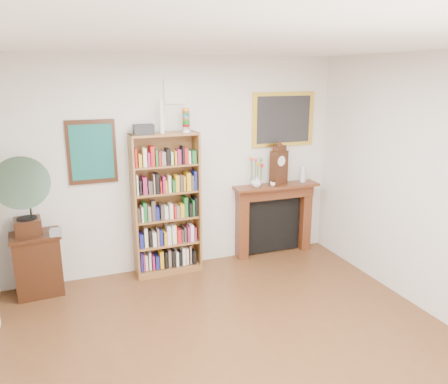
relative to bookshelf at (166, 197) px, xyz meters
name	(u,v)px	position (x,y,z in m)	size (l,w,h in m)	color
room	(256,225)	(0.19, -2.33, 0.36)	(4.51, 5.01, 2.81)	#56321A
teal_poster	(92,152)	(-0.86, 0.15, 0.61)	(0.58, 0.04, 0.78)	black
small_picture	(175,92)	(0.19, 0.15, 1.31)	(0.26, 0.04, 0.30)	white
gilt_painting	(283,119)	(1.74, 0.15, 0.91)	(0.95, 0.04, 0.75)	gold
bookshelf	(166,197)	(0.00, 0.00, 0.00)	(0.86, 0.32, 2.14)	brown
side_cabinet	(38,264)	(-1.59, -0.05, -0.66)	(0.56, 0.41, 0.76)	black
fireplace	(274,213)	(1.60, 0.08, -0.43)	(1.25, 0.33, 1.05)	#4A1F11
gramophone	(22,192)	(-1.65, -0.17, 0.27)	(0.65, 0.78, 0.96)	black
cd_stack	(56,232)	(-1.35, -0.19, -0.23)	(0.12, 0.12, 0.08)	#ACABB7
mantel_clock	(279,166)	(1.64, 0.04, 0.28)	(0.27, 0.20, 0.56)	black
flower_vase	(256,182)	(1.28, 0.01, 0.09)	(0.15, 0.15, 0.16)	silver
teacup	(273,184)	(1.52, -0.02, 0.04)	(0.08, 0.08, 0.06)	white
bottle_left	(303,174)	(2.03, 0.04, 0.13)	(0.07, 0.07, 0.24)	silver
bottle_right	(304,175)	(2.07, 0.07, 0.11)	(0.06, 0.06, 0.20)	silver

